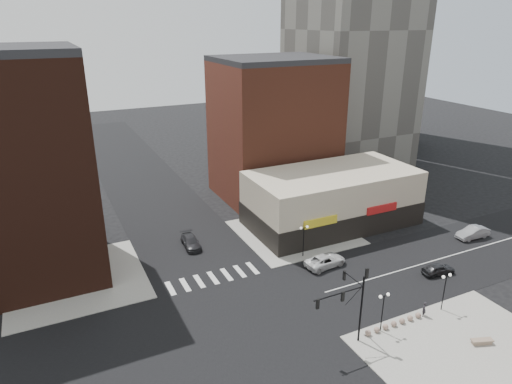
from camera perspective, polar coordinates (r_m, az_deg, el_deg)
ground at (r=48.07m, az=-1.69°, el=-15.29°), size 240.00×240.00×0.00m
road_ew at (r=48.07m, az=-1.69°, el=-15.28°), size 200.00×14.00×0.02m
road_ns at (r=48.06m, az=-1.69°, el=-15.28°), size 14.00×200.00×0.02m
sidewalk_nw at (r=57.49m, az=-21.49°, el=-10.22°), size 15.00×15.00×0.12m
sidewalk_ne at (r=64.89m, az=4.79°, el=-5.04°), size 15.00×15.00×0.12m
sidewalk_se at (r=47.59m, az=24.99°, el=-17.92°), size 18.00×14.00×0.12m
building_nw at (r=56.40m, az=-28.06°, el=2.04°), size 16.00×15.00×25.00m
building_ne_midrise at (r=75.67m, az=2.24°, el=7.63°), size 18.00×15.00×22.00m
building_ne_row at (r=67.24m, az=9.45°, el=-1.28°), size 24.20×12.20×8.00m
traffic_signal at (r=42.86m, az=11.81°, el=-12.72°), size 5.59×3.09×7.77m
street_lamp_se_a at (r=45.77m, az=15.65°, el=-13.22°), size 1.22×0.32×4.16m
street_lamp_se_b at (r=50.84m, az=22.61°, el=-10.46°), size 1.22×0.32×4.16m
street_lamp_ne at (r=57.32m, az=6.00°, el=-5.17°), size 1.22×0.32×4.16m
bollard_row at (r=48.37m, az=16.84°, el=-15.49°), size 6.86×0.56×0.56m
white_suv at (r=56.78m, az=8.64°, el=-8.48°), size 5.55×3.01×1.48m
dark_sedan_east at (r=58.64m, az=21.83°, el=-8.94°), size 4.13×2.11×1.35m
silver_sedan at (r=69.61m, az=25.48°, el=-4.61°), size 4.90×1.88×1.59m
dark_sedan_north at (r=61.23m, az=-8.16°, el=-6.19°), size 2.24×4.95×1.40m
pedestrian at (r=50.42m, az=20.26°, el=-13.56°), size 0.70×0.68×1.62m
stone_bench at (r=49.12m, az=26.39°, el=-16.39°), size 2.11×1.26×0.47m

